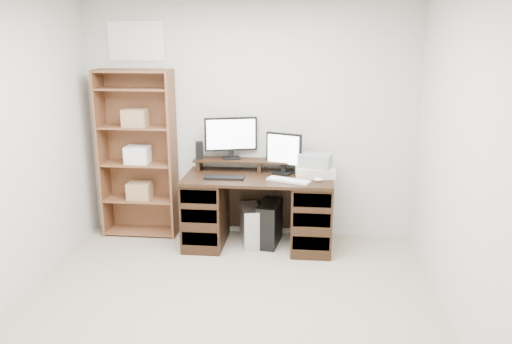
% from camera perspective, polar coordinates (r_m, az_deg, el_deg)
% --- Properties ---
extents(room, '(3.54, 4.04, 2.54)m').
position_cam_1_polar(room, '(3.39, -4.75, 0.42)').
color(room, tan).
rests_on(room, ground).
extents(desk, '(1.50, 0.70, 0.75)m').
position_cam_1_polar(desk, '(5.18, 0.24, -4.32)').
color(desk, black).
rests_on(desk, ground).
extents(riser_shelf, '(1.40, 0.22, 0.12)m').
position_cam_1_polar(riser_shelf, '(5.25, 0.47, 1.11)').
color(riser_shelf, black).
rests_on(riser_shelf, desk).
extents(monitor_wide, '(0.54, 0.20, 0.44)m').
position_cam_1_polar(monitor_wide, '(5.27, -2.89, 4.17)').
color(monitor_wide, black).
rests_on(monitor_wide, riser_shelf).
extents(monitor_small, '(0.37, 0.21, 0.42)m').
position_cam_1_polar(monitor_small, '(5.13, 3.19, 2.34)').
color(monitor_small, black).
rests_on(monitor_small, desk).
extents(speaker, '(0.09, 0.09, 0.19)m').
position_cam_1_polar(speaker, '(5.31, -6.50, 2.51)').
color(speaker, black).
rests_on(speaker, riser_shelf).
extents(keyboard_black, '(0.40, 0.14, 0.02)m').
position_cam_1_polar(keyboard_black, '(4.99, -3.64, -0.64)').
color(keyboard_black, black).
rests_on(keyboard_black, desk).
extents(keyboard_white, '(0.44, 0.28, 0.02)m').
position_cam_1_polar(keyboard_white, '(4.89, 3.75, -0.97)').
color(keyboard_white, white).
rests_on(keyboard_white, desk).
extents(mouse, '(0.11, 0.09, 0.04)m').
position_cam_1_polar(mouse, '(4.92, 7.12, -0.86)').
color(mouse, white).
rests_on(mouse, desk).
extents(printer, '(0.41, 0.32, 0.10)m').
position_cam_1_polar(printer, '(5.10, 6.75, 0.08)').
color(printer, beige).
rests_on(printer, desk).
extents(basket, '(0.36, 0.29, 0.13)m').
position_cam_1_polar(basket, '(5.07, 6.79, 1.34)').
color(basket, gray).
rests_on(basket, printer).
extents(tower_silver, '(0.28, 0.45, 0.41)m').
position_cam_1_polar(tower_silver, '(5.27, -0.62, -6.10)').
color(tower_silver, '#AFB1B6').
rests_on(tower_silver, ground).
extents(tower_black, '(0.25, 0.47, 0.45)m').
position_cam_1_polar(tower_black, '(5.27, 1.58, -5.87)').
color(tower_black, black).
rests_on(tower_black, ground).
extents(bookshelf, '(0.80, 0.30, 1.80)m').
position_cam_1_polar(bookshelf, '(5.51, -13.30, 2.17)').
color(bookshelf, brown).
rests_on(bookshelf, ground).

